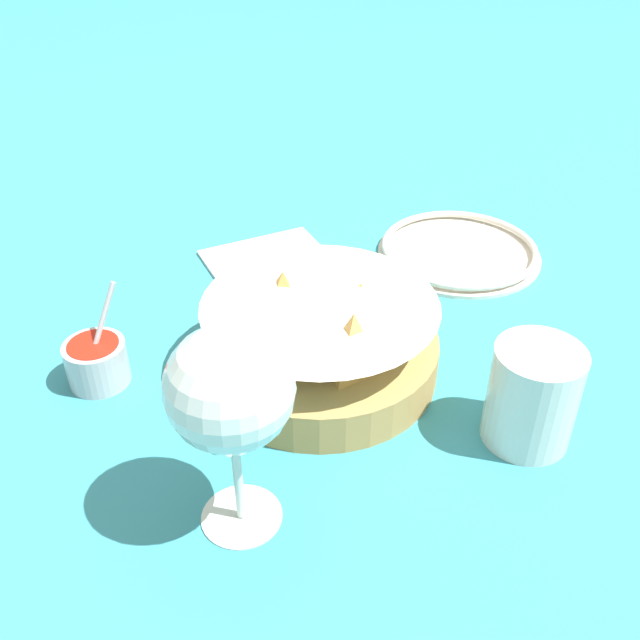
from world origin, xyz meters
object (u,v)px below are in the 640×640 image
food_basket (320,342)px  side_plate (458,250)px  sauce_cup (97,361)px  beer_mug (533,398)px  wine_glass (230,394)px

food_basket → side_plate: size_ratio=1.13×
food_basket → sauce_cup: sauce_cup is taller
sauce_cup → beer_mug: (0.22, -0.32, 0.02)m
beer_mug → side_plate: 0.31m
food_basket → beer_mug: 0.20m
sauce_cup → wine_glass: bearing=-92.2°
side_plate → beer_mug: bearing=-133.0°
wine_glass → beer_mug: 0.26m
sauce_cup → wine_glass: size_ratio=0.56×
beer_mug → sauce_cup: bearing=124.6°
food_basket → beer_mug: (0.06, -0.18, 0.01)m
wine_glass → beer_mug: size_ratio=1.56×
wine_glass → side_plate: (0.44, 0.12, -0.12)m
food_basket → wine_glass: bearing=-153.6°
wine_glass → beer_mug: bearing=-24.1°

